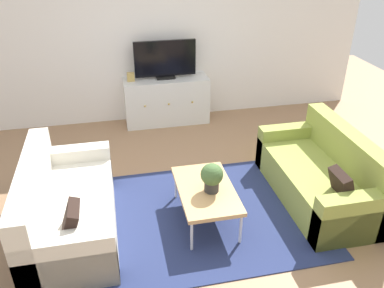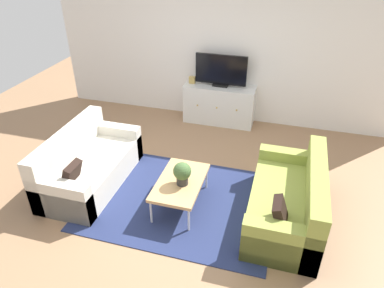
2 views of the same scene
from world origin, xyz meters
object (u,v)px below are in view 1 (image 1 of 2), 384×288
flat_screen_tv (165,60)px  mantel_clock (131,77)px  couch_right_side (325,177)px  couch_left_side (63,210)px  potted_plant (212,176)px  coffee_table (206,191)px  tv_console (167,101)px

flat_screen_tv → mantel_clock: (-0.53, -0.02, -0.22)m
couch_right_side → flat_screen_tv: flat_screen_tv is taller
mantel_clock → couch_left_side: bearing=-110.7°
potted_plant → mantel_clock: size_ratio=2.39×
coffee_table → mantel_clock: (-0.55, 2.48, 0.42)m
potted_plant → couch_left_side: bearing=174.2°
coffee_table → mantel_clock: 2.57m
mantel_clock → potted_plant: bearing=-76.7°
tv_console → flat_screen_tv: 0.65m
couch_left_side → mantel_clock: size_ratio=12.96×
potted_plant → flat_screen_tv: (-0.07, 2.55, 0.44)m
couch_left_side → potted_plant: couch_left_side is taller
potted_plant → couch_right_side: bearing=6.4°
potted_plant → flat_screen_tv: size_ratio=0.34×
couch_left_side → flat_screen_tv: flat_screen_tv is taller
tv_console → mantel_clock: size_ratio=9.98×
coffee_table → couch_right_side: bearing=4.2°
tv_console → flat_screen_tv: bearing=90.0°
flat_screen_tv → mantel_clock: flat_screen_tv is taller
flat_screen_tv → mantel_clock: bearing=-177.8°
couch_right_side → flat_screen_tv: 2.89m
couch_left_side → flat_screen_tv: bearing=59.2°
couch_left_side → tv_console: bearing=59.0°
coffee_table → tv_console: (-0.02, 2.48, -0.00)m
couch_right_side → couch_left_side: bearing=180.0°
mantel_clock → tv_console: bearing=-0.0°
flat_screen_tv → tv_console: bearing=-90.0°
couch_right_side → coffee_table: (-1.42, -0.10, 0.10)m
couch_left_side → potted_plant: (1.50, -0.15, 0.30)m
potted_plant → tv_console: size_ratio=0.24×
tv_console → coffee_table: bearing=-89.4°
potted_plant → tv_console: 2.54m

